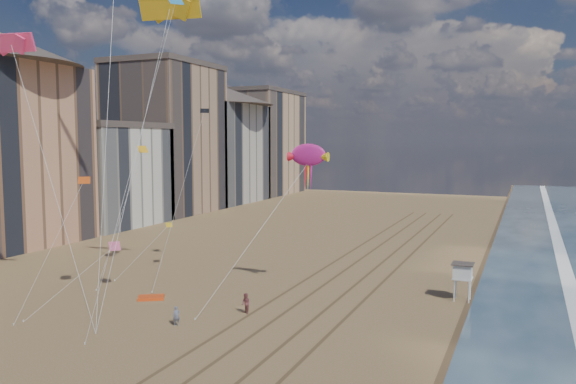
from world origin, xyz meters
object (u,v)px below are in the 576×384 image
object	(u,v)px
grounded_kite	(151,298)
kite_flyer_b	(246,304)
kite_flyer_a	(176,316)
show_kite	(308,155)
lifeguard_stand	(463,272)

from	to	relation	value
grounded_kite	kite_flyer_b	xyz separation A→B (m)	(9.72, -0.46, 0.72)
grounded_kite	kite_flyer_b	size ratio (longest dim) A/B	1.33
grounded_kite	kite_flyer_a	size ratio (longest dim) A/B	1.51
grounded_kite	show_kite	world-z (taller)	show_kite
grounded_kite	show_kite	xyz separation A→B (m)	(12.19, 7.05, 12.58)
grounded_kite	show_kite	distance (m)	18.88
show_kite	kite_flyer_b	world-z (taller)	show_kite
lifeguard_stand	kite_flyer_b	world-z (taller)	lifeguard_stand
kite_flyer_a	kite_flyer_b	bearing A→B (deg)	13.70
grounded_kite	lifeguard_stand	bearing A→B (deg)	-9.49
lifeguard_stand	kite_flyer_a	size ratio (longest dim) A/B	2.24
kite_flyer_b	kite_flyer_a	bearing A→B (deg)	-92.42
lifeguard_stand	show_kite	bearing A→B (deg)	-165.69
lifeguard_stand	kite_flyer_b	xyz separation A→B (m)	(-15.73, -10.89, -1.72)
lifeguard_stand	kite_flyer_a	world-z (taller)	lifeguard_stand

